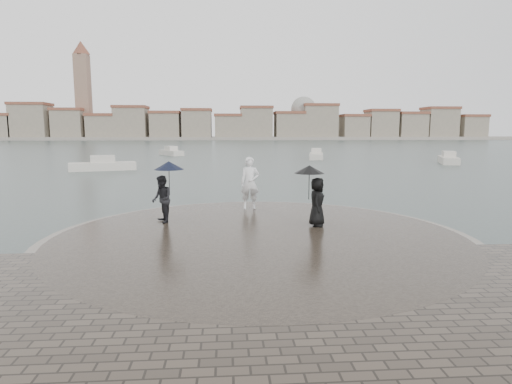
{
  "coord_description": "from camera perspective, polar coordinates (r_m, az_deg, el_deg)",
  "views": [
    {
      "loc": [
        -0.95,
        -8.73,
        3.38
      ],
      "look_at": [
        0.0,
        4.8,
        1.45
      ],
      "focal_mm": 30.0,
      "sensor_mm": 36.0,
      "label": 1
    }
  ],
  "objects": [
    {
      "name": "far_skyline",
      "position": [
        169.54,
        -5.9,
        8.82
      ],
      "size": [
        260.0,
        20.0,
        37.0
      ],
      "color": "gray",
      "rests_on": "ground"
    },
    {
      "name": "visitor_right",
      "position": [
        13.76,
        7.84,
        -0.02
      ],
      "size": [
        1.09,
        1.03,
        1.95
      ],
      "color": "black",
      "rests_on": "quay_tip"
    },
    {
      "name": "kerb_ring",
      "position": [
        12.69,
        0.42,
        -6.61
      ],
      "size": [
        12.5,
        12.5,
        0.32
      ],
      "primitive_type": "cylinder",
      "color": "gray",
      "rests_on": "ground"
    },
    {
      "name": "visitor_left",
      "position": [
        14.49,
        -12.2,
        0.32
      ],
      "size": [
        1.17,
        1.07,
        2.04
      ],
      "color": "black",
      "rests_on": "quay_tip"
    },
    {
      "name": "boats",
      "position": [
        49.09,
        0.73,
        4.6
      ],
      "size": [
        38.83,
        27.87,
        1.5
      ],
      "color": "beige",
      "rests_on": "ground"
    },
    {
      "name": "statue",
      "position": [
        16.69,
        -0.81,
        1.21
      ],
      "size": [
        0.76,
        0.52,
        2.04
      ],
      "primitive_type": "imported",
      "rotation": [
        0.0,
        0.0,
        -0.05
      ],
      "color": "white",
      "rests_on": "quay_tip"
    },
    {
      "name": "quay_tip",
      "position": [
        12.68,
        0.42,
        -6.52
      ],
      "size": [
        11.9,
        11.9,
        0.36
      ],
      "primitive_type": "cylinder",
      "color": "#2D261E",
      "rests_on": "ground"
    },
    {
      "name": "ground",
      "position": [
        9.41,
        2.11,
        -12.96
      ],
      "size": [
        400.0,
        400.0,
        0.0
      ],
      "primitive_type": "plane",
      "color": "#2B3835",
      "rests_on": "ground"
    }
  ]
}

